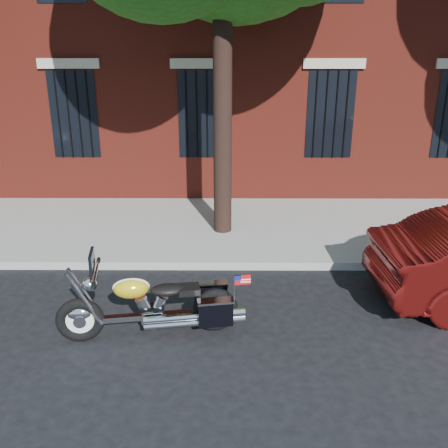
{
  "coord_description": "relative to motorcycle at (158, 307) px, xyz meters",
  "views": [
    {
      "loc": [
        0.58,
        -6.75,
        3.91
      ],
      "look_at": [
        0.54,
        0.8,
        1.07
      ],
      "focal_mm": 40.0,
      "sensor_mm": 36.0,
      "label": 1
    }
  ],
  "objects": [
    {
      "name": "motorcycle",
      "position": [
        0.0,
        0.0,
        0.0
      ],
      "size": [
        2.63,
        0.97,
        1.31
      ],
      "rotation": [
        0.0,
        0.0,
        0.15
      ],
      "color": "black",
      "rests_on": "ground"
    },
    {
      "name": "curb",
      "position": [
        0.36,
        2.15,
        -0.37
      ],
      "size": [
        40.0,
        0.16,
        0.15
      ],
      "primitive_type": "cube",
      "color": "gray",
      "rests_on": "ground"
    },
    {
      "name": "sidewalk",
      "position": [
        0.36,
        4.03,
        -0.37
      ],
      "size": [
        40.0,
        3.6,
        0.15
      ],
      "primitive_type": "cube",
      "color": "gray",
      "rests_on": "ground"
    },
    {
      "name": "ground",
      "position": [
        0.36,
        0.77,
        -0.44
      ],
      "size": [
        120.0,
        120.0,
        0.0
      ],
      "primitive_type": "plane",
      "color": "black",
      "rests_on": "ground"
    }
  ]
}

